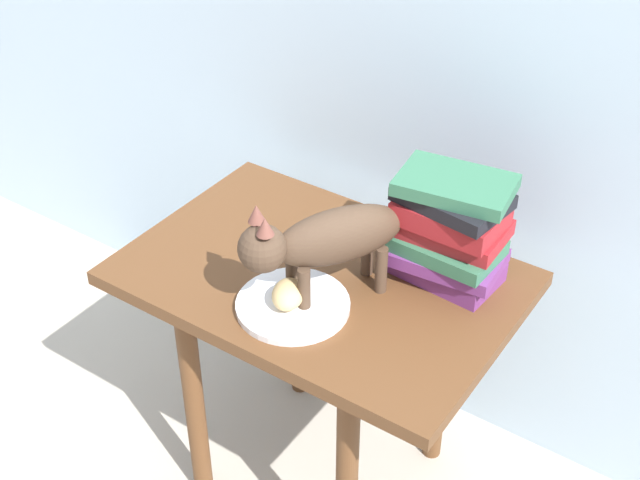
{
  "coord_description": "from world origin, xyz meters",
  "views": [
    {
      "loc": [
        0.76,
        -1.13,
        1.66
      ],
      "look_at": [
        0.0,
        0.0,
        0.68
      ],
      "focal_mm": 48.56,
      "sensor_mm": 36.0,
      "label": 1
    }
  ],
  "objects_px": {
    "cat": "(325,239)",
    "book_stack": "(449,229)",
    "plate": "(293,305)",
    "bread_roll": "(288,294)",
    "side_table": "(320,308)"
  },
  "relations": [
    {
      "from": "side_table",
      "to": "cat",
      "type": "relative_size",
      "value": 1.85
    },
    {
      "from": "side_table",
      "to": "cat",
      "type": "height_order",
      "value": "cat"
    },
    {
      "from": "plate",
      "to": "book_stack",
      "type": "distance_m",
      "value": 0.33
    },
    {
      "from": "book_stack",
      "to": "bread_roll",
      "type": "bearing_deg",
      "value": -127.6
    },
    {
      "from": "plate",
      "to": "side_table",
      "type": "bearing_deg",
      "value": 99.02
    },
    {
      "from": "side_table",
      "to": "cat",
      "type": "xyz_separation_m",
      "value": [
        0.05,
        -0.05,
        0.23
      ]
    },
    {
      "from": "plate",
      "to": "bread_roll",
      "type": "distance_m",
      "value": 0.03
    },
    {
      "from": "side_table",
      "to": "plate",
      "type": "xyz_separation_m",
      "value": [
        0.02,
        -0.12,
        0.1
      ]
    },
    {
      "from": "cat",
      "to": "book_stack",
      "type": "height_order",
      "value": "same"
    },
    {
      "from": "cat",
      "to": "bread_roll",
      "type": "bearing_deg",
      "value": -112.27
    },
    {
      "from": "plate",
      "to": "bread_roll",
      "type": "height_order",
      "value": "bread_roll"
    },
    {
      "from": "bread_roll",
      "to": "cat",
      "type": "bearing_deg",
      "value": 67.73
    },
    {
      "from": "cat",
      "to": "book_stack",
      "type": "xyz_separation_m",
      "value": [
        0.17,
        0.18,
        -0.02
      ]
    },
    {
      "from": "side_table",
      "to": "plate",
      "type": "height_order",
      "value": "plate"
    },
    {
      "from": "bread_roll",
      "to": "cat",
      "type": "relative_size",
      "value": 0.19
    }
  ]
}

